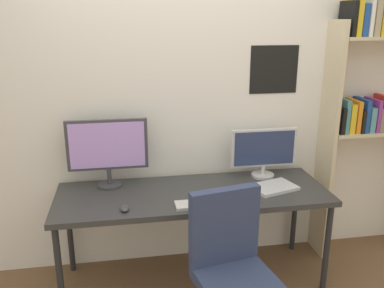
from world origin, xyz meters
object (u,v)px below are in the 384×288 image
Objects in this scene: desk at (193,199)px; laptop_closed at (274,187)px; bookshelf at (369,107)px; monitor_right at (264,151)px; keyboard_main at (199,204)px; computer_mouse at (125,208)px; office_chair at (232,287)px; monitor_left at (108,148)px.

laptop_closed is (0.60, -0.04, 0.07)m from desk.
bookshelf is (1.47, 0.23, 0.58)m from desk.
monitor_right reaches higher than laptop_closed.
bookshelf is 6.61× the size of keyboard_main.
computer_mouse is at bearing -156.07° from desk.
bookshelf is at bearing 33.85° from office_chair.
bookshelf is at bearing 12.89° from computer_mouse.
office_chair is 1.15m from monitor_right.
laptop_closed is at bearing -90.39° from monitor_right.
monitor_right is 1.19m from computer_mouse.
monitor_left is 1.20m from monitor_right.
laptop_closed is at bearing 17.24° from keyboard_main.
office_chair is at bearing -146.15° from bookshelf.
desk is 0.93× the size of bookshelf.
monitor_left is (-2.07, -0.02, -0.23)m from bookshelf.
monitor_right is (-0.87, -0.02, -0.32)m from bookshelf.
bookshelf is 2.08m from computer_mouse.
desk is 1.99× the size of office_chair.
office_chair is 0.84m from computer_mouse.
keyboard_main is 0.63m from laptop_closed.
office_chair is 1.31m from monitor_left.
laptop_closed is (1.09, 0.18, -0.00)m from computer_mouse.
monitor_right reaches higher than computer_mouse.
desk is 0.55m from computer_mouse.
monitor_right reaches higher than desk.
desk is at bearing 100.21° from office_chair.
desk is 0.74m from office_chair.
monitor_right is 1.64× the size of laptop_closed.
keyboard_main is at bearing -179.63° from laptop_closed.
keyboard_main is at bearing -1.18° from computer_mouse.
bookshelf is at bearing 0.59° from laptop_closed.
bookshelf is 0.93m from monitor_right.
computer_mouse is at bearing 178.82° from keyboard_main.
office_chair reaches higher than computer_mouse.
desk is at bearing 90.00° from keyboard_main.
computer_mouse reaches higher than desk.
monitor_right is at bearing 19.48° from desk.
office_chair reaches higher than laptop_closed.
monitor_right is at bearing 21.53° from computer_mouse.
monitor_right is 0.77m from keyboard_main.
monitor_right reaches higher than office_chair.
computer_mouse is (-0.50, -0.22, 0.07)m from desk.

